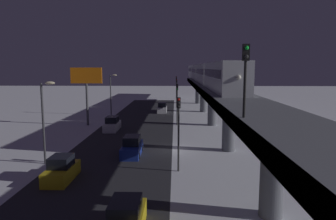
{
  "coord_description": "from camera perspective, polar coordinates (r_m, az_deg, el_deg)",
  "views": [
    {
      "loc": [
        -0.77,
        32.76,
        8.86
      ],
      "look_at": [
        0.28,
        -12.28,
        2.73
      ],
      "focal_mm": 33.21,
      "sensor_mm": 36.0,
      "label": 1
    }
  ],
  "objects": [
    {
      "name": "ground_plane",
      "position": [
        33.94,
        -0.01,
        -7.38
      ],
      "size": [
        240.0,
        240.0,
        0.0
      ],
      "primitive_type": "plane",
      "color": "white"
    },
    {
      "name": "avenue_asphalt",
      "position": [
        34.43,
        -8.49,
        -7.24
      ],
      "size": [
        11.0,
        104.76,
        0.01
      ],
      "primitive_type": "cube",
      "color": "#28282D",
      "rests_on": "ground_plane"
    },
    {
      "name": "rail_signal",
      "position": [
        17.46,
        14.04,
        7.52
      ],
      "size": [
        0.36,
        0.41,
        4.0
      ],
      "color": "black",
      "rests_on": "elevated_railway"
    },
    {
      "name": "traffic_light_far",
      "position": [
        69.32,
        1.58,
        3.89
      ],
      "size": [
        0.32,
        0.44,
        6.4
      ],
      "color": "#2D2D2D",
      "rests_on": "ground_plane"
    },
    {
      "name": "street_lamp_far",
      "position": [
        59.1,
        -10.28,
        3.71
      ],
      "size": [
        1.35,
        0.44,
        7.65
      ],
      "color": "#38383D",
      "rests_on": "ground_plane"
    },
    {
      "name": "sedan_white",
      "position": [
        45.12,
        -10.21,
        -2.66
      ],
      "size": [
        1.8,
        4.65,
        1.97
      ],
      "color": "silver",
      "rests_on": "ground_plane"
    },
    {
      "name": "street_lamp_near",
      "position": [
        30.46,
        -21.63,
        -0.43
      ],
      "size": [
        1.35,
        0.44,
        7.65
      ],
      "color": "#38383D",
      "rests_on": "ground_plane"
    },
    {
      "name": "traffic_light_distant",
      "position": [
        90.93,
        1.53,
        4.81
      ],
      "size": [
        0.32,
        0.44,
        6.4
      ],
      "color": "#2D2D2D",
      "rests_on": "ground_plane"
    },
    {
      "name": "sedan_white_3",
      "position": [
        62.17,
        -1.07,
        0.3
      ],
      "size": [
        1.8,
        4.39,
        1.97
      ],
      "rotation": [
        0.0,
        0.0,
        3.14
      ],
      "color": "silver",
      "rests_on": "ground_plane"
    },
    {
      "name": "commercial_billboard",
      "position": [
        49.28,
        -14.75,
        5.14
      ],
      "size": [
        4.8,
        0.36,
        8.9
      ],
      "color": "#4C4C51",
      "rests_on": "ground_plane"
    },
    {
      "name": "sedan_yellow_2",
      "position": [
        26.44,
        -18.97,
        -10.43
      ],
      "size": [
        1.8,
        4.16,
        1.97
      ],
      "color": "gold",
      "rests_on": "ground_plane"
    },
    {
      "name": "traffic_light_near",
      "position": [
        26.27,
        1.96,
        -2.47
      ],
      "size": [
        0.32,
        0.44,
        6.4
      ],
      "color": "#2D2D2D",
      "rests_on": "ground_plane"
    },
    {
      "name": "traffic_light_mid",
      "position": [
        47.74,
        1.69,
        2.15
      ],
      "size": [
        0.32,
        0.44,
        6.4
      ],
      "color": "#2D2D2D",
      "rests_on": "ground_plane"
    },
    {
      "name": "elevated_railway",
      "position": [
        33.43,
        11.07,
        1.49
      ],
      "size": [
        5.0,
        104.76,
        6.13
      ],
      "color": "slate",
      "rests_on": "ground_plane"
    },
    {
      "name": "sedan_blue",
      "position": [
        32.18,
        -6.62,
        -6.83
      ],
      "size": [
        1.91,
        4.7,
        1.97
      ],
      "rotation": [
        0.0,
        0.0,
        3.14
      ],
      "color": "navy",
      "rests_on": "ground_plane"
    },
    {
      "name": "subway_train",
      "position": [
        65.63,
        6.41,
        6.88
      ],
      "size": [
        2.94,
        74.07,
        3.4
      ],
      "color": "#B7BABF",
      "rests_on": "elevated_railway"
    }
  ]
}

